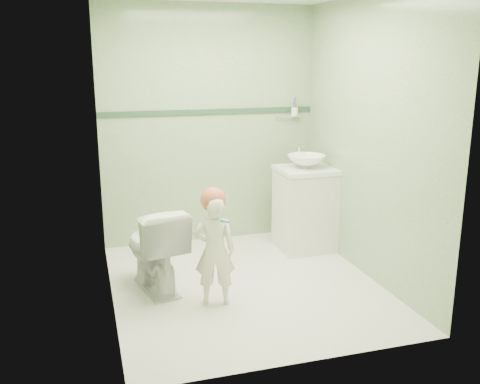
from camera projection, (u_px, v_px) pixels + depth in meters
name	position (u px, v px, depth m)	size (l,w,h in m)	color
ground	(245.00, 285.00, 4.56)	(2.50, 2.50, 0.00)	silver
room_shell	(245.00, 145.00, 4.27)	(2.50, 2.54, 2.40)	#7FA676
trim_stripe	(209.00, 112.00, 5.38)	(2.20, 0.02, 0.05)	#284631
vanity	(305.00, 210.00, 5.34)	(0.52, 0.50, 0.80)	silver
counter	(306.00, 170.00, 5.24)	(0.54, 0.52, 0.04)	white
basin	(306.00, 161.00, 5.22)	(0.37, 0.37, 0.13)	white
faucet	(299.00, 150.00, 5.38)	(0.03, 0.13, 0.18)	silver
cup_holder	(294.00, 111.00, 5.58)	(0.26, 0.07, 0.21)	silver
toilet	(154.00, 248.00, 4.40)	(0.40, 0.71, 0.72)	white
toddler	(215.00, 251.00, 4.12)	(0.32, 0.21, 0.87)	#EFE5CF
hair_cap	(213.00, 200.00, 4.05)	(0.19, 0.19, 0.19)	#BF5A3E
teal_toothbrush	(224.00, 221.00, 3.94)	(0.11, 0.14, 0.08)	#027C78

